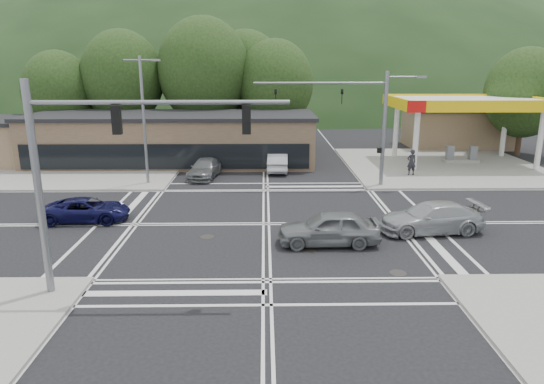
{
  "coord_description": "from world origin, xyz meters",
  "views": [
    {
      "loc": [
        -0.08,
        -25.13,
        8.51
      ],
      "look_at": [
        0.34,
        1.51,
        1.4
      ],
      "focal_mm": 32.0,
      "sensor_mm": 36.0,
      "label": 1
    }
  ],
  "objects_px": {
    "car_silver_east": "(431,218)",
    "car_queue_a": "(278,162)",
    "car_grey_center": "(329,228)",
    "car_blue_west": "(87,210)",
    "pedestrian": "(411,162)",
    "car_queue_b": "(277,156)",
    "car_northbound": "(205,169)"
  },
  "relations": [
    {
      "from": "car_grey_center",
      "to": "car_queue_b",
      "type": "relative_size",
      "value": 0.99
    },
    {
      "from": "car_grey_center",
      "to": "car_northbound",
      "type": "bearing_deg",
      "value": -152.48
    },
    {
      "from": "car_blue_west",
      "to": "pedestrian",
      "type": "bearing_deg",
      "value": -65.91
    },
    {
      "from": "pedestrian",
      "to": "car_queue_b",
      "type": "bearing_deg",
      "value": -32.9
    },
    {
      "from": "car_silver_east",
      "to": "car_queue_a",
      "type": "distance_m",
      "value": 16.65
    },
    {
      "from": "car_grey_center",
      "to": "pedestrian",
      "type": "xyz_separation_m",
      "value": [
        8.21,
        14.29,
        0.31
      ]
    },
    {
      "from": "car_blue_west",
      "to": "car_queue_a",
      "type": "bearing_deg",
      "value": -42.96
    },
    {
      "from": "car_blue_west",
      "to": "car_northbound",
      "type": "distance_m",
      "value": 11.79
    },
    {
      "from": "car_queue_a",
      "to": "pedestrian",
      "type": "distance_m",
      "value": 10.46
    },
    {
      "from": "car_grey_center",
      "to": "car_queue_a",
      "type": "bearing_deg",
      "value": -173.67
    },
    {
      "from": "car_silver_east",
      "to": "car_queue_a",
      "type": "xyz_separation_m",
      "value": [
        -7.52,
        14.85,
        -0.03
      ]
    },
    {
      "from": "car_grey_center",
      "to": "car_queue_b",
      "type": "bearing_deg",
      "value": -174.4
    },
    {
      "from": "car_silver_east",
      "to": "car_grey_center",
      "type": "bearing_deg",
      "value": -79.24
    },
    {
      "from": "car_queue_b",
      "to": "car_northbound",
      "type": "bearing_deg",
      "value": 40.05
    },
    {
      "from": "car_silver_east",
      "to": "pedestrian",
      "type": "relative_size",
      "value": 2.71
    },
    {
      "from": "car_silver_east",
      "to": "car_queue_b",
      "type": "xyz_separation_m",
      "value": [
        -7.52,
        16.82,
        0.06
      ]
    },
    {
      "from": "car_queue_a",
      "to": "pedestrian",
      "type": "relative_size",
      "value": 2.31
    },
    {
      "from": "car_queue_a",
      "to": "car_grey_center",
      "type": "bearing_deg",
      "value": 99.34
    },
    {
      "from": "car_grey_center",
      "to": "car_queue_a",
      "type": "relative_size",
      "value": 1.07
    },
    {
      "from": "car_blue_west",
      "to": "car_queue_b",
      "type": "bearing_deg",
      "value": -38.95
    },
    {
      "from": "car_grey_center",
      "to": "car_queue_a",
      "type": "distance_m",
      "value": 16.65
    },
    {
      "from": "car_queue_a",
      "to": "pedestrian",
      "type": "bearing_deg",
      "value": 170.05
    },
    {
      "from": "car_blue_west",
      "to": "car_grey_center",
      "type": "relative_size",
      "value": 0.95
    },
    {
      "from": "pedestrian",
      "to": "car_queue_a",
      "type": "bearing_deg",
      "value": -22.87
    },
    {
      "from": "car_queue_b",
      "to": "pedestrian",
      "type": "xyz_separation_m",
      "value": [
        10.21,
        -4.21,
        0.3
      ]
    },
    {
      "from": "car_silver_east",
      "to": "car_queue_a",
      "type": "height_order",
      "value": "car_silver_east"
    },
    {
      "from": "car_blue_west",
      "to": "car_queue_b",
      "type": "relative_size",
      "value": 0.94
    },
    {
      "from": "car_grey_center",
      "to": "pedestrian",
      "type": "relative_size",
      "value": 2.47
    },
    {
      "from": "car_silver_east",
      "to": "car_queue_a",
      "type": "bearing_deg",
      "value": -159.28
    },
    {
      "from": "car_grey_center",
      "to": "car_silver_east",
      "type": "relative_size",
      "value": 0.91
    },
    {
      "from": "car_grey_center",
      "to": "car_silver_east",
      "type": "height_order",
      "value": "car_grey_center"
    },
    {
      "from": "car_blue_west",
      "to": "car_queue_b",
      "type": "height_order",
      "value": "car_queue_b"
    }
  ]
}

